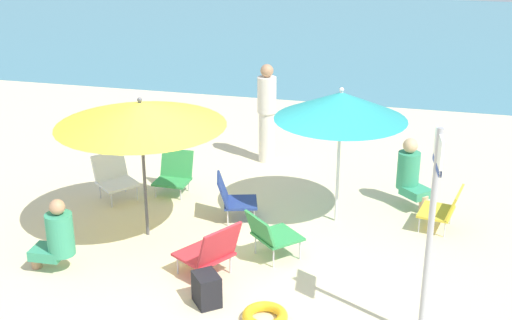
% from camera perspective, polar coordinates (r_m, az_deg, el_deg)
% --- Properties ---
extents(ground_plane, '(40.00, 40.00, 0.00)m').
position_cam_1_polar(ground_plane, '(8.35, -3.94, -8.24)').
color(ground_plane, beige).
extents(sea_water, '(40.00, 16.00, 0.01)m').
position_cam_1_polar(sea_water, '(22.33, 8.07, 10.36)').
color(sea_water, teal).
rests_on(sea_water, ground_plane).
extents(umbrella_yellow, '(2.07, 2.07, 1.82)m').
position_cam_1_polar(umbrella_yellow, '(8.43, -9.47, 3.75)').
color(umbrella_yellow, '#4C4C51').
rests_on(umbrella_yellow, ground_plane).
extents(umbrella_teal, '(1.69, 1.69, 1.83)m').
position_cam_1_polar(umbrella_teal, '(8.77, 6.99, 4.45)').
color(umbrella_teal, silver).
rests_on(umbrella_teal, ground_plane).
extents(beach_chair_a, '(0.75, 0.74, 0.62)m').
position_cam_1_polar(beach_chair_a, '(10.07, -11.58, -1.30)').
color(beach_chair_a, white).
rests_on(beach_chair_a, ground_plane).
extents(beach_chair_b, '(0.74, 0.74, 0.60)m').
position_cam_1_polar(beach_chair_b, '(8.23, 1.22, -6.07)').
color(beach_chair_b, '#33934C').
rests_on(beach_chair_b, ground_plane).
extents(beach_chair_c, '(0.81, 0.79, 0.69)m').
position_cam_1_polar(beach_chair_c, '(7.85, -3.74, -7.41)').
color(beach_chair_c, red).
rests_on(beach_chair_c, ground_plane).
extents(beach_chair_d, '(0.58, 0.61, 0.58)m').
position_cam_1_polar(beach_chair_d, '(9.25, 15.20, -3.81)').
color(beach_chair_d, gold).
rests_on(beach_chair_d, ground_plane).
extents(beach_chair_e, '(0.63, 0.59, 0.63)m').
position_cam_1_polar(beach_chair_e, '(9.18, -1.95, -3.05)').
color(beach_chair_e, navy).
rests_on(beach_chair_e, ground_plane).
extents(beach_chair_f, '(0.49, 0.51, 0.60)m').
position_cam_1_polar(beach_chair_f, '(10.13, -6.72, -1.05)').
color(beach_chair_f, '#33934C').
rests_on(beach_chair_f, ground_plane).
extents(person_a, '(0.55, 0.33, 0.90)m').
position_cam_1_polar(person_a, '(8.26, -16.07, -6.07)').
color(person_a, '#389970').
rests_on(person_a, ground_plane).
extents(person_b, '(0.52, 0.52, 0.98)m').
position_cam_1_polar(person_b, '(9.76, 12.58, -1.04)').
color(person_b, '#389970').
rests_on(person_b, ground_plane).
extents(person_c, '(0.30, 0.30, 1.61)m').
position_cam_1_polar(person_c, '(11.05, 0.89, 3.87)').
color(person_c, silver).
rests_on(person_c, ground_plane).
extents(warning_sign, '(0.08, 0.46, 2.17)m').
position_cam_1_polar(warning_sign, '(6.56, 14.31, -3.90)').
color(warning_sign, '#ADADB2').
rests_on(warning_sign, ground_plane).
extents(swim_ring, '(0.47, 0.47, 0.11)m').
position_cam_1_polar(swim_ring, '(7.25, 0.73, -12.70)').
color(swim_ring, yellow).
rests_on(swim_ring, ground_plane).
extents(beach_bag, '(0.38, 0.39, 0.35)m').
position_cam_1_polar(beach_bag, '(7.47, -4.07, -10.54)').
color(beach_bag, black).
rests_on(beach_bag, ground_plane).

